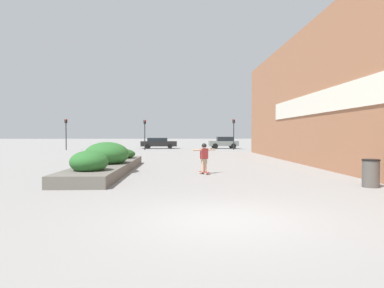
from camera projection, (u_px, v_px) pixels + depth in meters
ground_plane at (224, 220)px, 7.41m from camera, size 300.00×300.00×0.00m
building_wall_right at (313, 95)px, 20.28m from camera, size 0.67×31.23×8.43m
planter_box at (108, 162)px, 16.79m from camera, size 2.13×11.04×1.49m
skateboard at (204, 173)px, 16.01m from camera, size 0.55×0.74×0.10m
skateboarder at (204, 155)px, 15.98m from camera, size 1.13×0.69×1.35m
trash_bin at (371, 173)px, 12.00m from camera, size 0.60×0.60×0.98m
car_leftmost at (224, 142)px, 45.53m from camera, size 3.84×1.95×1.57m
car_center_left at (159, 143)px, 45.64m from camera, size 4.76×1.96×1.43m
traffic_light_left at (145, 130)px, 41.06m from camera, size 0.28×0.30×3.60m
traffic_light_right at (234, 129)px, 41.65m from camera, size 0.28×0.30×3.72m
traffic_light_far_left at (66, 129)px, 40.77m from camera, size 0.28×0.30×3.69m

